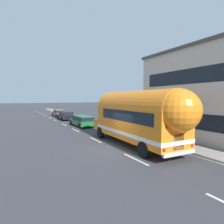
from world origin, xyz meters
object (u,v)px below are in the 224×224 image
Objects in this scene: car_lead at (82,120)px; car_second at (66,115)px; car_third at (59,113)px; painted_bus at (138,116)px.

car_second is (0.01, 8.21, -0.02)m from car_lead.
car_third is (0.36, 6.40, -0.04)m from car_second.
car_second is 0.94× the size of car_third.
painted_bus reaches higher than car_second.
car_third is (0.37, 14.61, -0.06)m from car_lead.
car_second is at bearing -93.22° from car_third.
car_third is at bearing 86.78° from car_second.
car_second and car_third have the same top height.
car_third is at bearing 89.51° from painted_bus.
car_lead is at bearing 90.69° from painted_bus.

